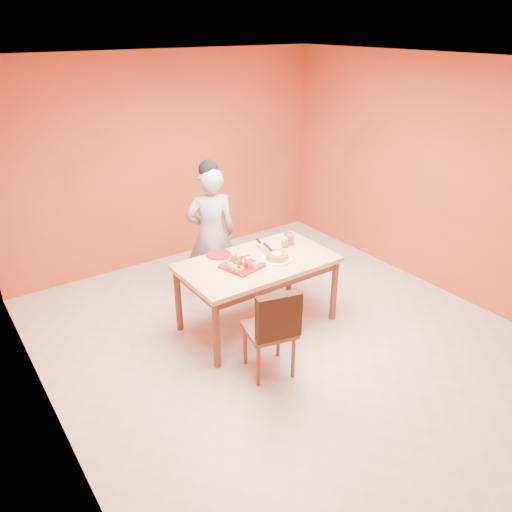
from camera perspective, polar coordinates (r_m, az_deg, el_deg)
floor at (r=5.28m, az=3.13°, el=-9.33°), size 5.00×5.00×0.00m
ceiling at (r=4.36m, az=4.02°, el=21.29°), size 5.00×5.00×0.00m
wall_back at (r=6.70m, az=-10.04°, el=10.68°), size 4.50×0.00×4.50m
wall_left at (r=3.80m, az=-24.24°, el=-2.87°), size 0.00×5.00×5.00m
wall_right at (r=6.24m, az=20.18°, el=8.43°), size 0.00×5.00×5.00m
dining_table at (r=5.17m, az=0.18°, el=-1.52°), size 1.60×0.90×0.76m
dining_chair at (r=4.57m, az=1.67°, el=-8.24°), size 0.52×0.58×0.93m
pastry_pile at (r=4.98m, az=-1.62°, el=-0.49°), size 0.32×0.32×0.10m
person at (r=5.73m, az=-5.14°, el=2.50°), size 0.66×0.54×1.57m
pastry_platter at (r=5.01m, az=-1.61°, el=-1.13°), size 0.43×0.43×0.02m
red_dinner_plate at (r=5.27m, az=-4.25°, el=0.18°), size 0.28×0.28×0.02m
white_cake_plate at (r=5.17m, az=2.42°, el=-0.33°), size 0.35×0.35×0.01m
sponge_cake at (r=5.15m, az=2.43°, el=-0.01°), size 0.29×0.29×0.05m
cake_server at (r=5.27m, az=1.34°, el=1.03°), size 0.10×0.23×0.01m
egg_ornament at (r=5.43m, az=3.36°, el=1.60°), size 0.11×0.10×0.12m
magenta_glass at (r=5.51m, az=3.94°, el=1.87°), size 0.10×0.10×0.11m
checker_tin at (r=5.75m, az=3.72°, el=2.50°), size 0.10×0.10×0.03m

